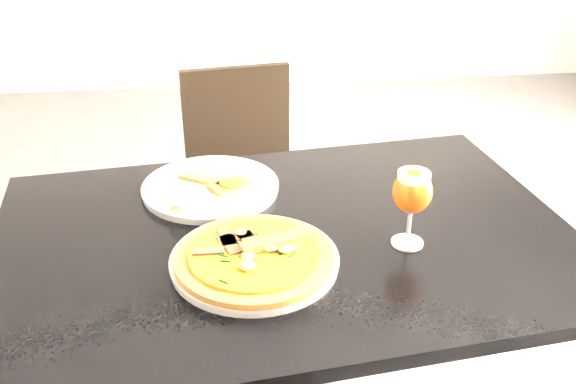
{
  "coord_description": "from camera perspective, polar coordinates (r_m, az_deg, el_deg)",
  "views": [
    {
      "loc": [
        -0.12,
        -1.31,
        1.46
      ],
      "look_at": [
        0.01,
        -0.14,
        0.83
      ],
      "focal_mm": 40.0,
      "sensor_mm": 36.0,
      "label": 1
    }
  ],
  "objects": [
    {
      "name": "crust_scraps",
      "position": [
        1.5,
        -5.94,
        0.79
      ],
      "size": [
        0.18,
        0.13,
        0.01
      ],
      "rotation": [
        0.0,
        0.0,
        -0.12
      ],
      "color": "#955324",
      "rests_on": "plate_second"
    },
    {
      "name": "dining_table",
      "position": [
        1.39,
        -0.17,
        -6.83
      ],
      "size": [
        1.28,
        0.93,
        0.75
      ],
      "rotation": [
        0.0,
        0.0,
        0.12
      ],
      "color": "black",
      "rests_on": "ground"
    },
    {
      "name": "plate_main",
      "position": [
        1.24,
        -2.99,
        -6.13
      ],
      "size": [
        0.43,
        0.43,
        0.02
      ],
      "primitive_type": "cylinder",
      "rotation": [
        0.0,
        0.0,
        0.44
      ],
      "color": "silver",
      "rests_on": "dining_table"
    },
    {
      "name": "pizza",
      "position": [
        1.22,
        -2.93,
        -5.67
      ],
      "size": [
        0.3,
        0.3,
        0.03
      ],
      "rotation": [
        0.0,
        0.0,
        0.0
      ],
      "color": "#955324",
      "rests_on": "plate_main"
    },
    {
      "name": "loose_crust",
      "position": [
        1.36,
        -3.55,
        -3.01
      ],
      "size": [
        0.11,
        0.07,
        0.01
      ],
      "primitive_type": "cube",
      "rotation": [
        0.0,
        0.0,
        0.5
      ],
      "color": "#955324",
      "rests_on": "dining_table"
    },
    {
      "name": "sauce_cup",
      "position": [
        1.41,
        -9.38,
        -1.24
      ],
      "size": [
        0.06,
        0.06,
        0.04
      ],
      "color": "silver",
      "rests_on": "dining_table"
    },
    {
      "name": "chair_far",
      "position": [
        2.18,
        -3.87,
        0.8
      ],
      "size": [
        0.43,
        0.43,
        0.83
      ],
      "rotation": [
        0.0,
        0.0,
        0.14
      ],
      "color": "black",
      "rests_on": "ground"
    },
    {
      "name": "beer_glass",
      "position": [
        1.27,
        11.0,
        -0.0
      ],
      "size": [
        0.08,
        0.08,
        0.17
      ],
      "color": "#B9BFC2",
      "rests_on": "dining_table"
    },
    {
      "name": "plate_second",
      "position": [
        1.51,
        -6.89,
        0.4
      ],
      "size": [
        0.36,
        0.36,
        0.02
      ],
      "primitive_type": "cylinder",
      "rotation": [
        0.0,
        0.0,
        -0.16
      ],
      "color": "silver",
      "rests_on": "dining_table"
    }
  ]
}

